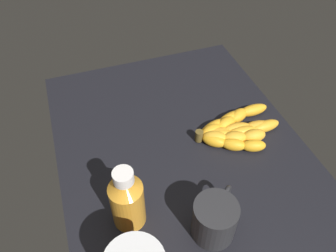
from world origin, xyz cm
name	(u,v)px	position (x,y,z in cm)	size (l,w,h in cm)	color
ground_plane	(181,152)	(0.00, 0.00, -2.06)	(77.41, 59.42, 4.12)	black
banana_bunch	(234,130)	(-0.22, -14.22, 1.57)	(15.44, 22.61, 3.38)	gold
honey_bottle	(127,200)	(-14.60, 16.81, 7.16)	(6.69, 6.69, 15.82)	orange
coffee_mug	(215,219)	(-22.58, 1.76, 4.51)	(10.10, 10.52, 8.98)	#262628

